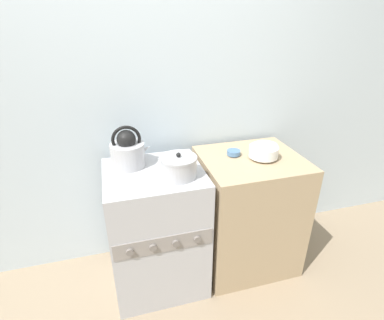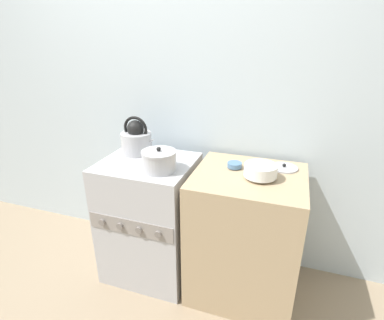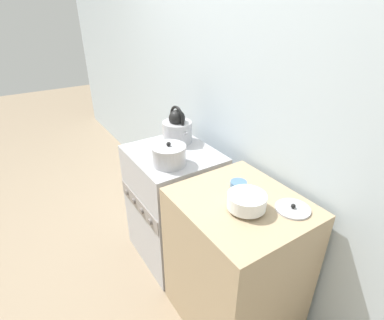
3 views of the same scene
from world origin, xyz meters
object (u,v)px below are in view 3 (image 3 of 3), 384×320
(cooking_pot, at_px, (169,155))
(small_ceramic_bowl, at_px, (239,184))
(kettle, at_px, (177,129))
(enamel_bowl, at_px, (247,201))
(stove, at_px, (174,205))
(loose_pot_lid, at_px, (293,209))

(cooking_pot, bearing_deg, small_ceramic_bowl, 24.62)
(kettle, distance_m, small_ceramic_bowl, 0.72)
(kettle, height_order, small_ceramic_bowl, kettle)
(kettle, bearing_deg, small_ceramic_bowl, -1.75)
(kettle, xyz_separation_m, enamel_bowl, (0.89, -0.12, -0.06))
(enamel_bowl, bearing_deg, stove, -179.80)
(kettle, relative_size, cooking_pot, 1.24)
(cooking_pot, height_order, loose_pot_lid, cooking_pot)
(kettle, distance_m, cooking_pot, 0.36)
(enamel_bowl, bearing_deg, small_ceramic_bowl, 150.37)
(kettle, bearing_deg, enamel_bowl, -7.74)
(kettle, height_order, enamel_bowl, kettle)
(enamel_bowl, height_order, small_ceramic_bowl, enamel_bowl)
(enamel_bowl, xyz_separation_m, loose_pot_lid, (0.13, 0.20, -0.04))
(stove, xyz_separation_m, enamel_bowl, (0.75, 0.00, 0.49))
(enamel_bowl, bearing_deg, kettle, 172.26)
(stove, distance_m, enamel_bowl, 0.90)
(kettle, xyz_separation_m, loose_pot_lid, (1.02, 0.08, -0.10))
(loose_pot_lid, bearing_deg, stove, -167.23)
(enamel_bowl, bearing_deg, loose_pot_lid, 56.67)
(stove, bearing_deg, loose_pot_lid, 12.77)
(cooking_pot, distance_m, enamel_bowl, 0.62)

